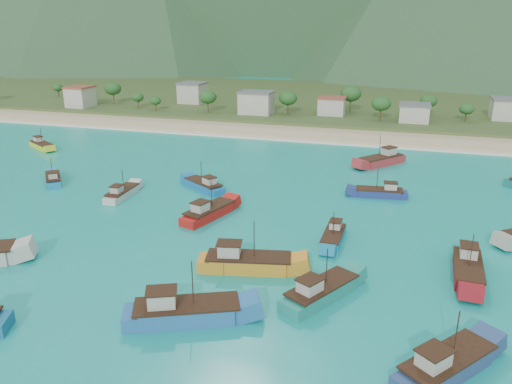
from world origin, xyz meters
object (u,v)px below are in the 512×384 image
(boat_16, at_px, (333,237))
(boat_24, at_px, (185,313))
(boat_6, at_px, (468,270))
(boat_21, at_px, (42,146))
(boat_2, at_px, (53,180))
(boat_9, at_px, (209,213))
(boat_3, at_px, (204,186))
(boat_10, at_px, (446,366))
(boat_20, at_px, (380,193))
(boat_19, at_px, (381,161))
(boat_13, at_px, (247,263))
(boat_4, at_px, (321,293))
(boat_5, at_px, (122,194))

(boat_16, height_order, boat_24, boat_24)
(boat_6, relative_size, boat_21, 1.17)
(boat_6, bearing_deg, boat_21, -20.10)
(boat_2, xyz_separation_m, boat_9, (36.64, -8.56, 0.23))
(boat_2, bearing_deg, boat_3, -31.14)
(boat_10, height_order, boat_24, boat_24)
(boat_20, xyz_separation_m, boat_24, (-17.73, -47.00, 0.34))
(boat_6, relative_size, boat_19, 0.96)
(boat_19, xyz_separation_m, boat_20, (1.03, -22.09, -0.29))
(boat_9, distance_m, boat_20, 32.19)
(boat_9, height_order, boat_19, boat_19)
(boat_9, bearing_deg, boat_16, 8.37)
(boat_3, relative_size, boat_21, 1.03)
(boat_20, bearing_deg, boat_21, 74.60)
(boat_21, bearing_deg, boat_2, 73.07)
(boat_3, bearing_deg, boat_10, -103.03)
(boat_19, bearing_deg, boat_20, 131.28)
(boat_9, relative_size, boat_20, 1.18)
(boat_21, relative_size, boat_24, 0.73)
(boat_2, distance_m, boat_10, 81.12)
(boat_13, xyz_separation_m, boat_19, (13.82, 56.16, -0.01))
(boat_13, bearing_deg, boat_4, 55.47)
(boat_2, relative_size, boat_21, 0.89)
(boat_10, xyz_separation_m, boat_16, (-14.04, 26.24, -0.29))
(boat_9, bearing_deg, boat_6, 4.25)
(boat_3, relative_size, boat_19, 0.84)
(boat_4, distance_m, boat_19, 60.56)
(boat_2, relative_size, boat_19, 0.72)
(boat_2, distance_m, boat_4, 65.02)
(boat_4, bearing_deg, boat_3, 160.24)
(boat_19, xyz_separation_m, boat_24, (-16.70, -69.09, 0.05))
(boat_2, distance_m, boat_13, 53.83)
(boat_2, height_order, boat_4, boat_4)
(boat_5, relative_size, boat_13, 0.72)
(boat_4, relative_size, boat_6, 1.00)
(boat_24, bearing_deg, boat_6, 98.95)
(boat_6, bearing_deg, boat_4, 35.28)
(boat_16, bearing_deg, boat_20, -102.94)
(boat_9, xyz_separation_m, boat_13, (11.48, -15.55, 0.14))
(boat_3, bearing_deg, boat_9, -121.63)
(boat_4, bearing_deg, boat_2, -176.08)
(boat_13, bearing_deg, boat_16, 130.28)
(boat_3, xyz_separation_m, boat_5, (-12.73, -8.25, -0.08))
(boat_5, xyz_separation_m, boat_21, (-38.99, 26.74, 0.03))
(boat_9, relative_size, boat_16, 1.30)
(boat_16, xyz_separation_m, boat_21, (-78.83, 34.92, 0.08))
(boat_2, distance_m, boat_20, 63.76)
(boat_20, xyz_separation_m, boat_21, (-84.25, 13.05, 0.00))
(boat_24, bearing_deg, boat_19, 142.56)
(boat_19, distance_m, boat_20, 22.11)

